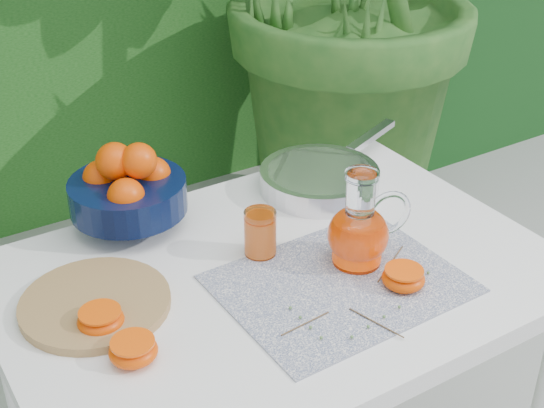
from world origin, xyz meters
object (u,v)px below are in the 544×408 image
white_table (278,305)px  fruit_bowl (128,188)px  cutting_board (95,303)px  saute_pan (320,178)px  juice_pitcher (359,232)px

white_table → fruit_bowl: 0.37m
cutting_board → saute_pan: size_ratio=0.54×
cutting_board → juice_pitcher: 0.48m
white_table → saute_pan: bearing=41.1°
cutting_board → juice_pitcher: (0.46, -0.13, 0.06)m
white_table → cutting_board: cutting_board is taller
cutting_board → juice_pitcher: juice_pitcher is taller
cutting_board → saute_pan: bearing=14.0°
white_table → cutting_board: 0.34m
white_table → saute_pan: saute_pan is taller
juice_pitcher → fruit_bowl: bearing=130.9°
cutting_board → fruit_bowl: 0.28m
white_table → saute_pan: size_ratio=2.11×
white_table → juice_pitcher: 0.21m
fruit_bowl → juice_pitcher: bearing=-49.1°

